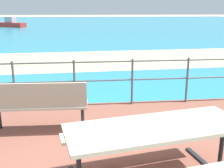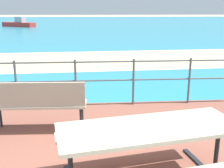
% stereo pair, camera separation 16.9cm
% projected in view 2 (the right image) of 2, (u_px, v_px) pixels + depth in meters
% --- Properties ---
extents(sea_water, '(90.00, 90.00, 0.01)m').
position_uv_depth(sea_water, '(92.00, 23.00, 41.76)').
color(sea_water, teal).
rests_on(sea_water, ground).
extents(beach_strip, '(54.16, 7.12, 0.01)m').
position_uv_depth(beach_strip, '(98.00, 60.00, 11.12)').
color(beach_strip, tan).
rests_on(beach_strip, ground).
extents(picnic_table, '(2.10, 1.65, 0.76)m').
position_uv_depth(picnic_table, '(150.00, 141.00, 2.82)').
color(picnic_table, '#BCAD93').
rests_on(picnic_table, patio_paving).
extents(park_bench, '(1.55, 0.48, 0.87)m').
position_uv_depth(park_bench, '(37.00, 101.00, 4.25)').
color(park_bench, tan).
rests_on(park_bench, patio_paving).
extents(railing_fence, '(5.94, 0.04, 0.97)m').
position_uv_depth(railing_fence, '(105.00, 77.00, 5.48)').
color(railing_fence, '#4C5156').
rests_on(railing_fence, patio_paving).
extents(boat_near, '(4.81, 3.57, 1.21)m').
position_uv_depth(boat_near, '(18.00, 24.00, 33.10)').
color(boat_near, red).
rests_on(boat_near, sea_water).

